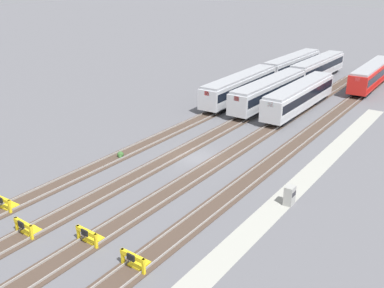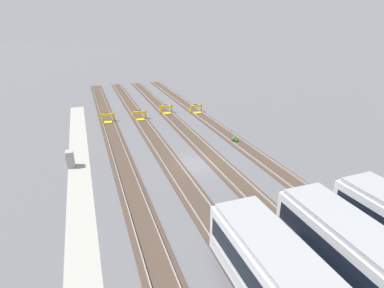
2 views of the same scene
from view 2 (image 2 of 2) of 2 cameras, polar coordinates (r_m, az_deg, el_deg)
ground_plane at (r=29.42m, az=0.63°, el=-3.90°), size 400.00×400.00×0.00m
service_walkway at (r=27.91m, az=-20.61°, el=-6.94°), size 54.00×2.00×0.01m
rail_track_nearest at (r=27.99m, az=-12.39°, el=-5.78°), size 90.00×2.23×0.21m
rail_track_near_inner at (r=28.76m, az=-3.55°, el=-4.48°), size 90.00×2.24×0.21m
rail_track_middle at (r=30.19m, az=4.61°, el=-3.18°), size 90.00×2.24×0.21m
rail_track_far_inner at (r=32.17m, az=11.88°, el=-1.96°), size 90.00×2.23×0.21m
bumper_stop_nearest_track at (r=43.55m, az=-15.77°, el=4.68°), size 1.37×2.01×1.22m
bumper_stop_near_inner_track at (r=43.76m, az=-9.90°, el=5.27°), size 1.37×2.01×1.22m
bumper_stop_middle_track at (r=46.39m, az=-4.88°, el=6.47°), size 1.38×2.01×1.22m
bumper_stop_far_inner_track at (r=46.54m, az=0.92°, el=6.60°), size 1.36×2.00×1.22m
electrical_cabinet at (r=30.96m, az=-22.18°, el=-2.63°), size 0.90×0.73×1.60m
weed_clump at (r=35.36m, az=8.08°, el=0.87°), size 0.92×0.70×0.64m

